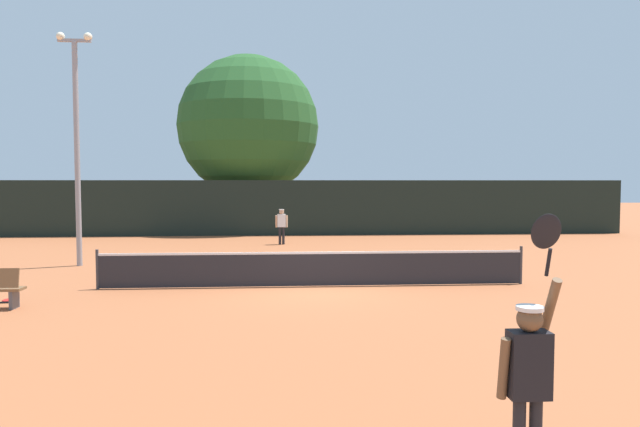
# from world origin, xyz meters

# --- Properties ---
(ground_plane) EXTENTS (120.00, 120.00, 0.00)m
(ground_plane) POSITION_xyz_m (0.00, 0.00, 0.00)
(ground_plane) COLOR #9E5633
(tennis_net) EXTENTS (11.75, 0.08, 1.07)m
(tennis_net) POSITION_xyz_m (0.00, 0.00, 0.51)
(tennis_net) COLOR #232328
(tennis_net) RESTS_ON ground
(perimeter_fence) EXTENTS (35.99, 0.12, 2.97)m
(perimeter_fence) POSITION_xyz_m (0.00, 14.97, 1.49)
(perimeter_fence) COLOR black
(perimeter_fence) RESTS_ON ground
(player_serving) EXTENTS (0.67, 0.40, 2.58)m
(player_serving) POSITION_xyz_m (1.44, -10.30, 1.14)
(player_serving) COLOR black
(player_serving) RESTS_ON ground
(player_receiving) EXTENTS (0.57, 0.24, 1.62)m
(player_receiving) POSITION_xyz_m (-0.92, 10.57, 0.99)
(player_receiving) COLOR white
(player_receiving) RESTS_ON ground
(tennis_ball) EXTENTS (0.07, 0.07, 0.07)m
(tennis_ball) POSITION_xyz_m (1.52, 3.53, 0.03)
(tennis_ball) COLOR #CCE033
(tennis_ball) RESTS_ON ground
(spare_racket) EXTENTS (0.28, 0.52, 0.04)m
(spare_racket) POSITION_xyz_m (-7.51, -1.38, 0.02)
(spare_racket) COLOR black
(spare_racket) RESTS_ON ground
(light_pole) EXTENTS (1.18, 0.28, 7.91)m
(light_pole) POSITION_xyz_m (-7.84, 4.39, 4.51)
(light_pole) COLOR gray
(light_pole) RESTS_ON ground
(large_tree) EXTENTS (8.38, 8.38, 10.39)m
(large_tree) POSITION_xyz_m (-2.89, 18.70, 6.19)
(large_tree) COLOR brown
(large_tree) RESTS_ON ground
(parked_car_near) EXTENTS (2.46, 4.42, 1.69)m
(parked_car_near) POSITION_xyz_m (6.72, 20.76, 0.78)
(parked_car_near) COLOR #B7B7BC
(parked_car_near) RESTS_ON ground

